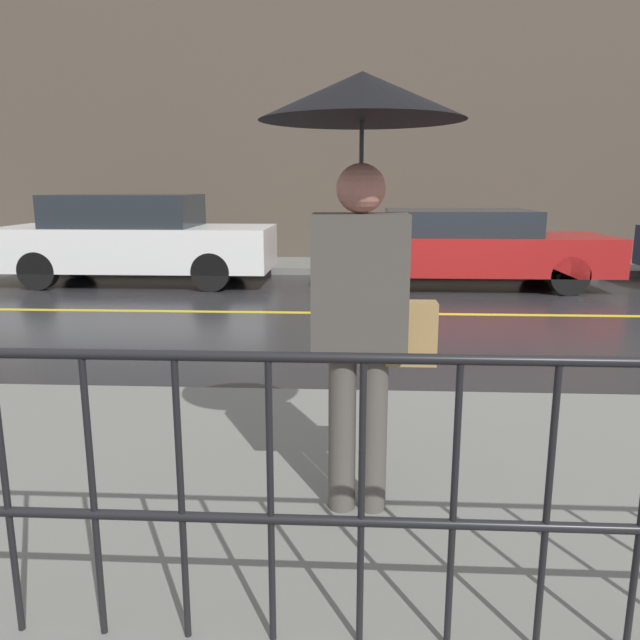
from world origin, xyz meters
The scene contains 7 objects.
ground_plane centered at (0.00, 0.00, 0.00)m, with size 80.00×80.00×0.00m, color #262628.
sidewalk_far centered at (0.00, 4.61, 0.07)m, with size 28.00×1.93×0.13m.
lane_marking centered at (0.00, 0.00, 0.00)m, with size 25.20×0.12×0.01m.
building_storefront centered at (0.00, 5.73, 3.08)m, with size 28.00×0.30×6.17m.
pedestrian centered at (-1.54, -5.48, 1.69)m, with size 0.92×0.92×2.07m.
car_white centered at (-5.41, 2.46, 0.79)m, with size 4.70×1.75×1.56m.
car_red centered at (0.35, 2.46, 0.69)m, with size 4.66×1.90×1.30m.
Camera 1 is at (-1.58, -8.35, 1.72)m, focal length 35.00 mm.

